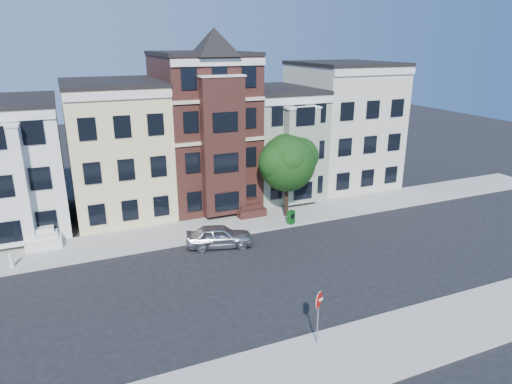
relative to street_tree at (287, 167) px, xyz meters
name	(u,v)px	position (x,y,z in m)	size (l,w,h in m)	color
ground	(279,273)	(-4.47, -7.92, -4.07)	(120.00, 120.00, 0.00)	black
far_sidewalk	(232,225)	(-4.47, 0.08, -3.99)	(60.00, 4.00, 0.15)	#9E9B93
near_sidewalk	(359,353)	(-4.47, -15.92, -3.99)	(60.00, 4.00, 0.15)	#9E9B93
house_white	(2,167)	(-19.47, 6.58, 0.43)	(8.00, 9.00, 9.00)	white
house_yellow	(117,150)	(-11.47, 6.58, 0.93)	(7.00, 9.00, 10.00)	beige
house_brown	(203,131)	(-4.47, 6.58, 1.93)	(7.00, 9.00, 12.00)	#371A15
house_green	(274,142)	(2.03, 6.58, 0.43)	(6.00, 9.00, 9.00)	gray
house_cream	(341,126)	(9.03, 6.58, 1.43)	(8.00, 9.00, 11.00)	beige
street_tree	(287,167)	(0.00, 0.00, 0.00)	(6.73, 6.73, 7.83)	#194812
parked_car	(219,236)	(-6.48, -2.98, -3.32)	(1.77, 4.41, 1.50)	#ACAEB4
newspaper_box	(291,217)	(-0.40, -1.62, -3.41)	(0.45, 0.40, 1.01)	#0B4F14
fire_hydrant	(12,262)	(-18.96, -1.14, -3.54)	(0.26, 0.26, 0.75)	silver
stop_sign	(318,314)	(-5.83, -14.62, -2.45)	(0.81, 0.11, 2.93)	#BA0902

